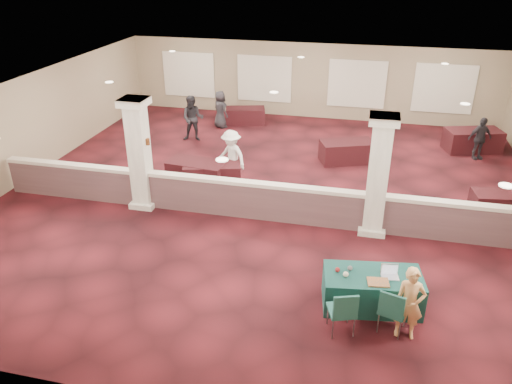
% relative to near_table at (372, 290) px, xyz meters
% --- Properties ---
extents(ground, '(16.00, 16.00, 0.00)m').
position_rel_near_table_xyz_m(ground, '(-3.05, 4.63, -0.38)').
color(ground, '#4D131A').
rests_on(ground, ground).
extents(wall_back, '(16.00, 0.04, 3.20)m').
position_rel_near_table_xyz_m(wall_back, '(-3.05, 12.63, 1.22)').
color(wall_back, gray).
rests_on(wall_back, ground).
extents(wall_front, '(16.00, 0.04, 3.20)m').
position_rel_near_table_xyz_m(wall_front, '(-3.05, -3.37, 1.22)').
color(wall_front, gray).
rests_on(wall_front, ground).
extents(wall_left, '(0.04, 16.00, 3.20)m').
position_rel_near_table_xyz_m(wall_left, '(-11.05, 4.63, 1.22)').
color(wall_left, gray).
rests_on(wall_left, ground).
extents(ceiling, '(16.00, 16.00, 0.02)m').
position_rel_near_table_xyz_m(ceiling, '(-3.05, 4.63, 2.82)').
color(ceiling, white).
rests_on(ceiling, wall_back).
extents(partition_wall, '(15.60, 0.28, 1.10)m').
position_rel_near_table_xyz_m(partition_wall, '(-3.05, 3.13, 0.18)').
color(partition_wall, '#50363C').
rests_on(partition_wall, ground).
extents(column_left, '(0.72, 0.72, 3.20)m').
position_rel_near_table_xyz_m(column_left, '(-6.55, 3.13, 1.25)').
color(column_left, beige).
rests_on(column_left, ground).
extents(column_right, '(0.72, 0.72, 3.20)m').
position_rel_near_table_xyz_m(column_right, '(-0.05, 3.13, 1.25)').
color(column_right, beige).
rests_on(column_right, ground).
extents(sconce_left, '(0.12, 0.12, 0.18)m').
position_rel_near_table_xyz_m(sconce_left, '(-6.83, 3.13, 1.62)').
color(sconce_left, brown).
rests_on(sconce_left, column_left).
extents(sconce_right, '(0.12, 0.12, 0.18)m').
position_rel_near_table_xyz_m(sconce_right, '(-6.27, 3.13, 1.62)').
color(sconce_right, brown).
rests_on(sconce_right, column_left).
extents(near_table, '(2.13, 1.29, 0.77)m').
position_rel_near_table_xyz_m(near_table, '(0.00, 0.00, 0.00)').
color(near_table, '#0F3736').
rests_on(near_table, ground).
extents(conf_chair_main, '(0.62, 0.63, 1.01)m').
position_rel_near_table_xyz_m(conf_chair_main, '(0.39, -0.77, 0.21)').
color(conf_chair_main, '#1C5245').
rests_on(conf_chair_main, ground).
extents(conf_chair_side, '(0.64, 0.64, 1.01)m').
position_rel_near_table_xyz_m(conf_chair_side, '(-0.53, -1.02, 0.21)').
color(conf_chair_side, '#1C5245').
rests_on(conf_chair_side, ground).
extents(woman, '(0.56, 0.37, 1.53)m').
position_rel_near_table_xyz_m(woman, '(0.68, -0.77, 0.38)').
color(woman, '#E4A463').
rests_on(woman, ground).
extents(far_table_front_left, '(1.91, 1.11, 0.74)m').
position_rel_near_table_xyz_m(far_table_front_left, '(-5.55, 4.93, -0.02)').
color(far_table_front_left, black).
rests_on(far_table_front_left, ground).
extents(far_table_front_center, '(1.96, 1.35, 0.72)m').
position_rel_near_table_xyz_m(far_table_front_center, '(-5.05, 4.93, -0.02)').
color(far_table_front_center, black).
rests_on(far_table_front_center, ground).
extents(far_table_front_right, '(1.69, 1.01, 0.65)m').
position_rel_near_table_xyz_m(far_table_front_right, '(3.45, 4.93, -0.06)').
color(far_table_front_right, black).
rests_on(far_table_front_right, ground).
extents(far_table_back_left, '(1.79, 1.22, 0.66)m').
position_rel_near_table_xyz_m(far_table_back_left, '(-5.55, 11.13, -0.05)').
color(far_table_back_left, black).
rests_on(far_table_back_left, ground).
extents(far_table_back_center, '(2.01, 1.51, 0.73)m').
position_rel_near_table_xyz_m(far_table_back_center, '(-1.05, 7.83, -0.02)').
color(far_table_back_center, black).
rests_on(far_table_back_center, ground).
extents(far_table_back_right, '(2.15, 1.49, 0.79)m').
position_rel_near_table_xyz_m(far_table_back_right, '(3.40, 9.96, 0.01)').
color(far_table_back_right, black).
rests_on(far_table_back_right, ground).
extents(attendee_a, '(0.91, 0.60, 1.76)m').
position_rel_near_table_xyz_m(attendee_a, '(-6.99, 8.63, 0.50)').
color(attendee_a, black).
rests_on(attendee_a, ground).
extents(attendee_b, '(1.19, 0.95, 1.69)m').
position_rel_near_table_xyz_m(attendee_b, '(-4.54, 5.39, 0.46)').
color(attendee_b, silver).
rests_on(attendee_b, ground).
extents(attendee_c, '(0.99, 0.76, 1.52)m').
position_rel_near_table_xyz_m(attendee_c, '(3.45, 9.15, 0.38)').
color(attendee_c, black).
rests_on(attendee_c, ground).
extents(attendee_d, '(0.85, 0.78, 1.54)m').
position_rel_near_table_xyz_m(attendee_d, '(-6.42, 10.36, 0.38)').
color(attendee_d, black).
rests_on(attendee_d, ground).
extents(laptop_base, '(0.38, 0.29, 0.02)m').
position_rel_near_table_xyz_m(laptop_base, '(0.32, -0.01, 0.39)').
color(laptop_base, silver).
rests_on(laptop_base, near_table).
extents(laptop_screen, '(0.35, 0.06, 0.23)m').
position_rel_near_table_xyz_m(laptop_screen, '(0.30, 0.11, 0.52)').
color(laptop_screen, silver).
rests_on(laptop_screen, near_table).
extents(screen_glow, '(0.31, 0.05, 0.20)m').
position_rel_near_table_xyz_m(screen_glow, '(0.30, 0.11, 0.50)').
color(screen_glow, silver).
rests_on(screen_glow, near_table).
extents(knitting, '(0.46, 0.37, 0.03)m').
position_rel_near_table_xyz_m(knitting, '(0.09, -0.25, 0.40)').
color(knitting, orange).
rests_on(knitting, near_table).
extents(yarn_cream, '(0.12, 0.12, 0.12)m').
position_rel_near_table_xyz_m(yarn_cream, '(-0.56, -0.19, 0.44)').
color(yarn_cream, beige).
rests_on(yarn_cream, near_table).
extents(yarn_red, '(0.11, 0.11, 0.11)m').
position_rel_near_table_xyz_m(yarn_red, '(-0.74, -0.06, 0.44)').
color(yarn_red, maroon).
rests_on(yarn_red, near_table).
extents(yarn_grey, '(0.11, 0.11, 0.11)m').
position_rel_near_table_xyz_m(yarn_grey, '(-0.49, 0.05, 0.44)').
color(yarn_grey, '#4C4C51').
rests_on(yarn_grey, near_table).
extents(scissors, '(0.13, 0.05, 0.01)m').
position_rel_near_table_xyz_m(scissors, '(0.72, -0.19, 0.39)').
color(scissors, red).
rests_on(scissors, near_table).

